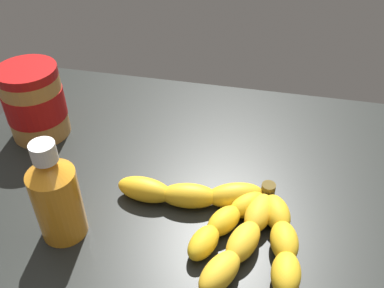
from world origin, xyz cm
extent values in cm
cube|color=black|center=(0.00, 0.00, -1.78)|extent=(80.58, 56.06, 3.56)
ellipsoid|color=gold|center=(-5.37, 4.16, 1.80)|extent=(8.93, 6.08, 3.59)
ellipsoid|color=gold|center=(0.99, 5.64, 1.80)|extent=(8.59, 4.59, 3.59)
ellipsoid|color=gold|center=(7.52, 5.78, 1.80)|extent=(8.48, 4.26, 3.59)
ellipsoid|color=yellow|center=(-7.31, 5.39, 1.62)|extent=(6.28, 6.42, 3.23)
ellipsoid|color=yellow|center=(-4.55, 9.04, 1.62)|extent=(5.76, 6.59, 3.23)
ellipsoid|color=yellow|center=(-2.56, 13.16, 1.62)|extent=(5.02, 6.51, 3.23)
ellipsoid|color=gold|center=(-8.99, 6.76, 1.76)|extent=(4.90, 7.50, 3.52)
ellipsoid|color=gold|center=(-7.48, 12.07, 1.76)|extent=(5.64, 7.69, 3.52)
ellipsoid|color=gold|center=(-5.30, 17.14, 1.76)|extent=(6.28, 7.76, 3.52)
ellipsoid|color=gold|center=(-11.29, 6.25, 1.78)|extent=(5.48, 6.92, 3.56)
ellipsoid|color=gold|center=(-12.58, 10.89, 1.78)|extent=(4.58, 6.58, 3.56)
ellipsoid|color=gold|center=(-12.99, 15.69, 1.78)|extent=(3.61, 6.07, 3.56)
cylinder|color=brown|center=(-9.89, 2.59, 1.80)|extent=(2.00, 2.00, 3.00)
cylinder|color=#BF8442|center=(30.02, -5.81, 5.57)|extent=(9.75, 9.75, 11.14)
cylinder|color=#B71414|center=(30.02, -5.81, 6.13)|extent=(9.95, 9.95, 5.01)
cylinder|color=#B71414|center=(30.02, -5.81, 11.91)|extent=(9.75, 9.75, 1.54)
cylinder|color=orange|center=(16.34, 13.82, 5.19)|extent=(6.04, 6.04, 10.38)
cone|color=orange|center=(16.34, 13.82, 11.51)|extent=(6.04, 6.04, 2.24)
cylinder|color=white|center=(16.34, 13.82, 13.83)|extent=(3.05, 3.05, 2.42)
camera|label=1|loc=(-8.31, 46.71, 45.13)|focal=39.56mm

